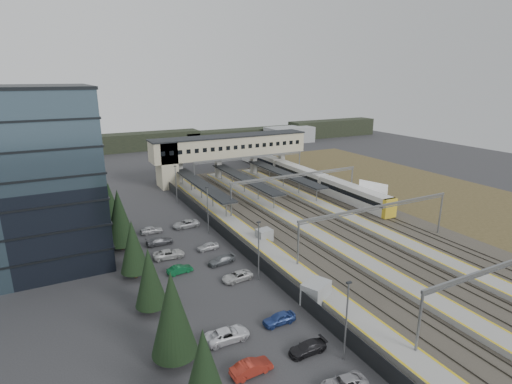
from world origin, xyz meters
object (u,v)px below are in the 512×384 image
billboard (373,190)px  relay_cabin_far (264,236)px  footbridge (220,149)px  train (300,175)px  office_building (2,180)px  relay_cabin_near (316,293)px

billboard → relay_cabin_far: bearing=-169.1°
footbridge → train: 20.78m
train → office_building: bearing=-162.9°
footbridge → relay_cabin_far: bearing=-103.0°
relay_cabin_near → relay_cabin_far: size_ratio=1.58×
office_building → billboard: (62.09, -4.22, -8.65)m
footbridge → train: footbridge is taller
office_building → train: size_ratio=0.40×
office_building → train: bearing=17.1°
footbridge → office_building: bearing=-145.5°
office_building → train: office_building is taller
relay_cabin_near → office_building: bearing=138.3°
train → billboard: 22.88m
relay_cabin_far → footbridge: size_ratio=0.06×
relay_cabin_far → footbridge: bearing=77.0°
relay_cabin_near → train: size_ratio=0.06×
billboard → relay_cabin_near: bearing=-142.4°
office_building → billboard: size_ratio=4.13×
office_building → relay_cabin_far: size_ratio=9.92×
relay_cabin_near → train: train is taller
office_building → relay_cabin_near: (31.31, -27.90, -10.86)m
relay_cabin_near → billboard: size_ratio=0.66×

